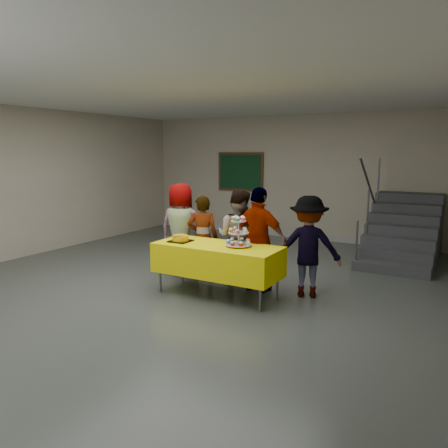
{
  "coord_description": "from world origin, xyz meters",
  "views": [
    {
      "loc": [
        3.86,
        -5.14,
        2.12
      ],
      "look_at": [
        0.66,
        0.42,
        1.05
      ],
      "focal_mm": 35.0,
      "sensor_mm": 36.0,
      "label": 1
    }
  ],
  "objects_px": {
    "cupcake_stand": "(239,234)",
    "schoolchild_c": "(238,237)",
    "noticeboard": "(240,172)",
    "schoolchild_e": "(308,247)",
    "bake_table": "(217,259)",
    "schoolchild_b": "(203,238)",
    "schoolchild_a": "(181,229)",
    "staircase": "(404,234)",
    "schoolchild_d": "(259,240)",
    "bear_cake": "(181,238)"
  },
  "relations": [
    {
      "from": "bake_table",
      "to": "schoolchild_c",
      "type": "bearing_deg",
      "value": 91.11
    },
    {
      "from": "staircase",
      "to": "noticeboard",
      "type": "bearing_deg",
      "value": 168.65
    },
    {
      "from": "bake_table",
      "to": "noticeboard",
      "type": "bearing_deg",
      "value": 114.13
    },
    {
      "from": "schoolchild_e",
      "to": "schoolchild_b",
      "type": "bearing_deg",
      "value": -17.68
    },
    {
      "from": "schoolchild_c",
      "to": "schoolchild_d",
      "type": "xyz_separation_m",
      "value": [
        0.45,
        -0.17,
        0.03
      ]
    },
    {
      "from": "schoolchild_d",
      "to": "noticeboard",
      "type": "bearing_deg",
      "value": -53.18
    },
    {
      "from": "staircase",
      "to": "schoolchild_b",
      "type": "bearing_deg",
      "value": -129.15
    },
    {
      "from": "staircase",
      "to": "noticeboard",
      "type": "xyz_separation_m",
      "value": [
        -4.16,
        0.84,
        1.11
      ]
    },
    {
      "from": "bear_cake",
      "to": "schoolchild_b",
      "type": "height_order",
      "value": "schoolchild_b"
    },
    {
      "from": "bake_table",
      "to": "cupcake_stand",
      "type": "xyz_separation_m",
      "value": [
        0.32,
        0.06,
        0.39
      ]
    },
    {
      "from": "cupcake_stand",
      "to": "schoolchild_e",
      "type": "bearing_deg",
      "value": 35.44
    },
    {
      "from": "schoolchild_a",
      "to": "schoolchild_d",
      "type": "xyz_separation_m",
      "value": [
        1.59,
        -0.2,
        0.0
      ]
    },
    {
      "from": "schoolchild_c",
      "to": "schoolchild_b",
      "type": "bearing_deg",
      "value": 4.24
    },
    {
      "from": "bear_cake",
      "to": "noticeboard",
      "type": "relative_size",
      "value": 0.28
    },
    {
      "from": "bake_table",
      "to": "schoolchild_a",
      "type": "xyz_separation_m",
      "value": [
        -1.15,
        0.71,
        0.24
      ]
    },
    {
      "from": "bear_cake",
      "to": "schoolchild_b",
      "type": "bearing_deg",
      "value": 93.77
    },
    {
      "from": "bear_cake",
      "to": "schoolchild_d",
      "type": "relative_size",
      "value": 0.22
    },
    {
      "from": "schoolchild_c",
      "to": "bear_cake",
      "type": "bearing_deg",
      "value": 50.56
    },
    {
      "from": "schoolchild_a",
      "to": "staircase",
      "type": "relative_size",
      "value": 0.66
    },
    {
      "from": "cupcake_stand",
      "to": "schoolchild_d",
      "type": "distance_m",
      "value": 0.49
    },
    {
      "from": "cupcake_stand",
      "to": "schoolchild_c",
      "type": "xyz_separation_m",
      "value": [
        -0.34,
        0.62,
        -0.18
      ]
    },
    {
      "from": "bake_table",
      "to": "noticeboard",
      "type": "xyz_separation_m",
      "value": [
        -2.13,
        4.75,
        1.04
      ]
    },
    {
      "from": "schoolchild_d",
      "to": "schoolchild_e",
      "type": "relative_size",
      "value": 1.07
    },
    {
      "from": "bake_table",
      "to": "schoolchild_b",
      "type": "xyz_separation_m",
      "value": [
        -0.65,
        0.61,
        0.15
      ]
    },
    {
      "from": "bake_table",
      "to": "schoolchild_d",
      "type": "bearing_deg",
      "value": 49.15
    },
    {
      "from": "bake_table",
      "to": "staircase",
      "type": "relative_size",
      "value": 0.78
    },
    {
      "from": "bake_table",
      "to": "schoolchild_a",
      "type": "bearing_deg",
      "value": 148.44
    },
    {
      "from": "schoolchild_d",
      "to": "schoolchild_e",
      "type": "bearing_deg",
      "value": -162.8
    },
    {
      "from": "cupcake_stand",
      "to": "noticeboard",
      "type": "distance_m",
      "value": 5.33
    },
    {
      "from": "bear_cake",
      "to": "staircase",
      "type": "bearing_deg",
      "value": 56.51
    },
    {
      "from": "schoolchild_a",
      "to": "schoolchild_d",
      "type": "distance_m",
      "value": 1.6
    },
    {
      "from": "bake_table",
      "to": "schoolchild_b",
      "type": "distance_m",
      "value": 0.9
    },
    {
      "from": "cupcake_stand",
      "to": "schoolchild_b",
      "type": "distance_m",
      "value": 1.15
    },
    {
      "from": "schoolchild_a",
      "to": "schoolchild_e",
      "type": "bearing_deg",
      "value": 169.34
    },
    {
      "from": "schoolchild_c",
      "to": "schoolchild_d",
      "type": "relative_size",
      "value": 0.96
    },
    {
      "from": "schoolchild_c",
      "to": "staircase",
      "type": "height_order",
      "value": "staircase"
    },
    {
      "from": "schoolchild_c",
      "to": "schoolchild_e",
      "type": "xyz_separation_m",
      "value": [
        1.18,
        -0.03,
        -0.02
      ]
    },
    {
      "from": "bear_cake",
      "to": "staircase",
      "type": "relative_size",
      "value": 0.15
    },
    {
      "from": "schoolchild_c",
      "to": "staircase",
      "type": "relative_size",
      "value": 0.64
    },
    {
      "from": "schoolchild_e",
      "to": "cupcake_stand",
      "type": "bearing_deg",
      "value": 16.53
    },
    {
      "from": "bear_cake",
      "to": "schoolchild_a",
      "type": "bearing_deg",
      "value": 125.13
    },
    {
      "from": "schoolchild_a",
      "to": "schoolchild_c",
      "type": "xyz_separation_m",
      "value": [
        1.14,
        -0.03,
        -0.03
      ]
    },
    {
      "from": "schoolchild_b",
      "to": "staircase",
      "type": "relative_size",
      "value": 0.59
    },
    {
      "from": "schoolchild_b",
      "to": "schoolchild_e",
      "type": "relative_size",
      "value": 0.95
    },
    {
      "from": "bear_cake",
      "to": "schoolchild_e",
      "type": "distance_m",
      "value": 1.91
    },
    {
      "from": "schoolchild_c",
      "to": "schoolchild_d",
      "type": "bearing_deg",
      "value": 157.23
    },
    {
      "from": "noticeboard",
      "to": "schoolchild_e",
      "type": "bearing_deg",
      "value": -51.23
    },
    {
      "from": "schoolchild_a",
      "to": "schoolchild_c",
      "type": "relative_size",
      "value": 1.04
    },
    {
      "from": "bake_table",
      "to": "schoolchild_b",
      "type": "bearing_deg",
      "value": 136.48
    },
    {
      "from": "bear_cake",
      "to": "schoolchild_a",
      "type": "xyz_separation_m",
      "value": [
        -0.55,
        0.79,
        -0.03
      ]
    }
  ]
}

